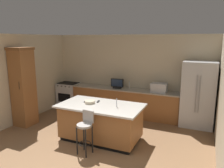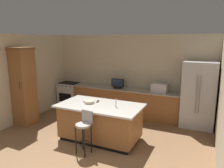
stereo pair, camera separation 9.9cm
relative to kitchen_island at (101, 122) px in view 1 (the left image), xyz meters
name	(u,v)px [view 1 (the left image)]	position (x,y,z in m)	size (l,w,h in m)	color
wall_back	(130,74)	(-0.05, 2.39, 0.87)	(6.04, 0.12, 2.69)	beige
wall_left	(17,79)	(-2.87, 0.10, 0.87)	(0.12, 4.99, 2.69)	beige
counter_back	(124,102)	(-0.13, 2.01, -0.02)	(3.71, 0.62, 0.91)	brown
kitchen_island	(101,122)	(0.00, 0.00, 0.00)	(2.10, 1.17, 0.93)	black
refrigerator	(198,94)	(2.19, 1.95, 0.49)	(0.92, 0.76, 1.92)	#B7BABF
range_oven	(69,95)	(-2.38, 2.01, -0.01)	(0.77, 0.63, 0.93)	#B7BABF
cabinet_tower	(23,86)	(-2.53, -0.02, 0.73)	(0.55, 0.59, 2.31)	brown
microwave	(159,88)	(1.04, 2.01, 0.58)	(0.48, 0.36, 0.29)	#B7BABF
tv_monitor	(117,84)	(-0.36, 1.96, 0.58)	(0.44, 0.16, 0.33)	black
sink_faucet_back	(129,85)	(0.02, 2.11, 0.55)	(0.02, 0.02, 0.24)	#B2B2B7
sink_faucet_island	(117,103)	(0.44, 0.00, 0.56)	(0.02, 0.02, 0.22)	#B2B2B7
bar_stool_center	(85,129)	(0.00, -0.77, 0.12)	(0.34, 0.35, 0.98)	gray
fruit_bowl	(90,102)	(-0.31, 0.01, 0.49)	(0.26, 0.26, 0.07)	beige
cell_phone	(85,102)	(-0.48, 0.07, 0.46)	(0.07, 0.15, 0.01)	black
tv_remote	(98,101)	(-0.18, 0.22, 0.46)	(0.04, 0.17, 0.02)	black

